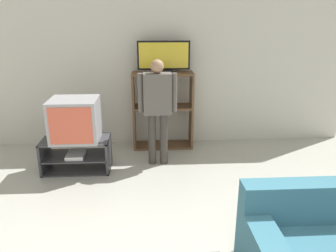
# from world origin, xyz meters

# --- Properties ---
(wall_back) EXTENTS (6.40, 0.06, 2.60)m
(wall_back) POSITION_xyz_m (0.00, 4.12, 1.30)
(wall_back) COLOR beige
(wall_back) RESTS_ON ground_plane
(tv_stand) EXTENTS (0.90, 0.48, 0.45)m
(tv_stand) POSITION_xyz_m (-1.04, 3.10, 0.22)
(tv_stand) COLOR #38383D
(tv_stand) RESTS_ON ground_plane
(television_main) EXTENTS (0.62, 0.53, 0.56)m
(television_main) POSITION_xyz_m (-1.02, 3.09, 0.73)
(television_main) COLOR #9E9EA3
(television_main) RESTS_ON tv_stand
(media_shelf) EXTENTS (0.94, 0.36, 1.20)m
(media_shelf) POSITION_xyz_m (0.17, 3.87, 0.61)
(media_shelf) COLOR brown
(media_shelf) RESTS_ON ground_plane
(television_flat) EXTENTS (0.79, 0.20, 0.47)m
(television_flat) POSITION_xyz_m (0.19, 3.89, 1.43)
(television_flat) COLOR black
(television_flat) RESTS_ON media_shelf
(person_standing_adult) EXTENTS (0.53, 0.20, 1.48)m
(person_standing_adult) POSITION_xyz_m (0.08, 3.23, 0.89)
(person_standing_adult) COLOR #3D3833
(person_standing_adult) RESTS_ON ground_plane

